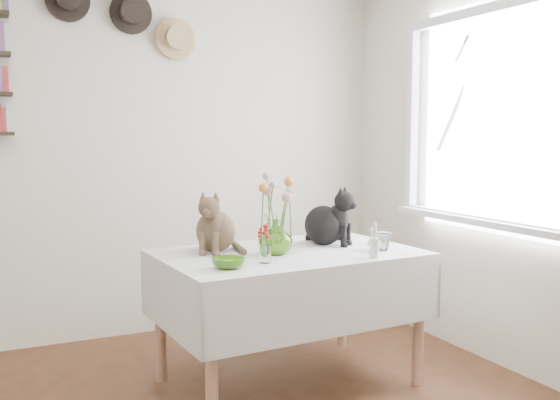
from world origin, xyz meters
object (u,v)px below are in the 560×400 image
dining_table (289,284)px  black_cat (324,215)px  tabby_cat (215,220)px  flower_vase (275,237)px

dining_table → black_cat: (0.29, 0.13, 0.36)m
tabby_cat → black_cat: (0.65, -0.06, 0.00)m
tabby_cat → black_cat: black_cat is taller
black_cat → flower_vase: black_cat is taller
tabby_cat → black_cat: 0.65m
tabby_cat → dining_table: bearing=6.3°
black_cat → flower_vase: 0.43m
dining_table → tabby_cat: size_ratio=4.18×
dining_table → black_cat: black_cat is taller
dining_table → flower_vase: size_ratio=7.61×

